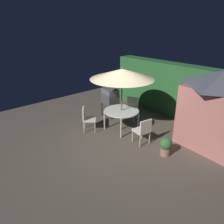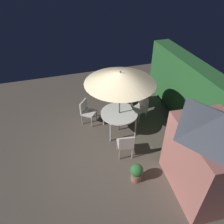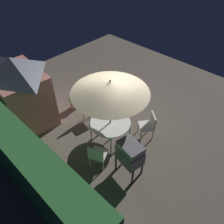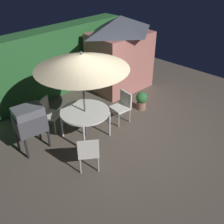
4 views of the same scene
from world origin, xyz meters
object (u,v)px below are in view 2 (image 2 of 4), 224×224
potted_plant_by_shed (137,172)px  bbq_grill (122,90)px  chair_toward_hedge (126,144)px  patio_umbrella (120,78)px  garden_shed (210,154)px  chair_near_shed (141,106)px  patio_table (119,114)px  chair_far_side (87,111)px

potted_plant_by_shed → bbq_grill: bearing=167.6°
bbq_grill → potted_plant_by_shed: bearing=-12.4°
chair_toward_hedge → patio_umbrella: bearing=170.7°
garden_shed → chair_near_shed: 3.37m
patio_table → chair_toward_hedge: chair_toward_hedge is taller
patio_table → potted_plant_by_shed: bearing=-5.3°
patio_table → bbq_grill: (-1.25, 0.55, 0.13)m
patio_table → chair_toward_hedge: (1.22, -0.20, -0.19)m
patio_umbrella → patio_table: bearing=141.3°
chair_near_shed → potted_plant_by_shed: bearing=-25.1°
bbq_grill → potted_plant_by_shed: size_ratio=2.08×
chair_toward_hedge → potted_plant_by_shed: 0.93m
chair_near_shed → chair_toward_hedge: size_ratio=1.00×
patio_umbrella → chair_toward_hedge: patio_umbrella is taller
garden_shed → patio_umbrella: garden_shed is taller
chair_far_side → chair_toward_hedge: size_ratio=1.00×
patio_table → chair_near_shed: chair_near_shed is taller
patio_table → potted_plant_by_shed: size_ratio=2.20×
patio_umbrella → chair_near_shed: 1.94m
patio_table → chair_far_side: bearing=-128.6°
patio_table → bbq_grill: 1.37m
patio_table → chair_near_shed: size_ratio=1.41×
garden_shed → patio_table: bearing=-154.3°
patio_table → chair_far_side: 1.28m
patio_umbrella → chair_far_side: bearing=-128.6°
chair_far_side → garden_shed: bearing=33.0°
garden_shed → potted_plant_by_shed: bearing=-113.8°
chair_far_side → patio_table: bearing=51.4°
patio_umbrella → potted_plant_by_shed: bearing=-5.3°
garden_shed → bbq_grill: bearing=-168.7°
bbq_grill → chair_toward_hedge: bearing=-16.8°
garden_shed → patio_table: garden_shed is taller
garden_shed → chair_near_shed: garden_shed is taller
patio_table → bbq_grill: bbq_grill is taller
patio_umbrella → chair_near_shed: patio_umbrella is taller
patio_table → bbq_grill: bearing=156.4°
bbq_grill → patio_table: bearing=-23.6°
potted_plant_by_shed → patio_umbrella: bearing=174.7°
bbq_grill → chair_far_side: size_ratio=1.33×
garden_shed → bbq_grill: size_ratio=2.08×
chair_far_side → potted_plant_by_shed: (2.91, 0.79, -0.21)m
bbq_grill → patio_umbrella: bearing=-23.6°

